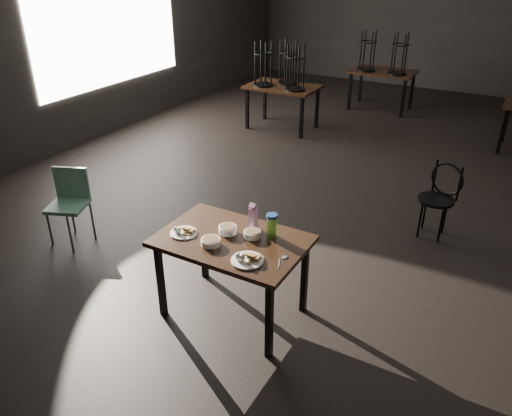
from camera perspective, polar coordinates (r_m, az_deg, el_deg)
The scene contains 14 objects.
room at distance 5.94m, azimuth 17.68°, elevation 21.47°, with size 12.00×12.04×3.22m.
main_table at distance 4.10m, azimuth -2.75°, elevation -4.48°, with size 1.20×0.80×0.75m.
plate_left at distance 4.16m, azimuth -8.33°, elevation -2.67°, with size 0.22×0.22×0.07m.
plate_right at distance 3.77m, azimuth -1.04°, elevation -5.84°, with size 0.25×0.25×0.08m.
bowl_near at distance 4.13m, azimuth -3.27°, elevation -2.44°, with size 0.15×0.15×0.06m.
bowl_far at distance 4.06m, azimuth -0.45°, elevation -2.97°, with size 0.14×0.14×0.05m.
bowl_big at distance 3.98m, azimuth -5.19°, elevation -3.84°, with size 0.16×0.16×0.05m.
juice_carton at distance 4.15m, azimuth -0.32°, elevation -1.00°, with size 0.07×0.07×0.24m.
water_bottle at distance 4.04m, azimuth 1.82°, elevation -1.98°, with size 0.11×0.11×0.20m.
spoon at distance 3.82m, azimuth 3.22°, elevation -5.71°, with size 0.06×0.19×0.01m.
bentwood_chair at distance 5.74m, azimuth 20.27°, elevation 1.52°, with size 0.43×0.42×0.82m.
school_chair at distance 5.64m, azimuth -20.54°, elevation 0.99°, with size 0.49×0.49×0.81m.
bg_table_left at distance 8.75m, azimuth 3.04°, elevation 13.94°, with size 1.20×0.80×1.48m.
bg_table_far at distance 10.15m, azimuth 14.29°, elevation 14.93°, with size 1.20×0.80×1.48m.
Camera 1 is at (1.26, -5.76, 2.85)m, focal length 35.00 mm.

